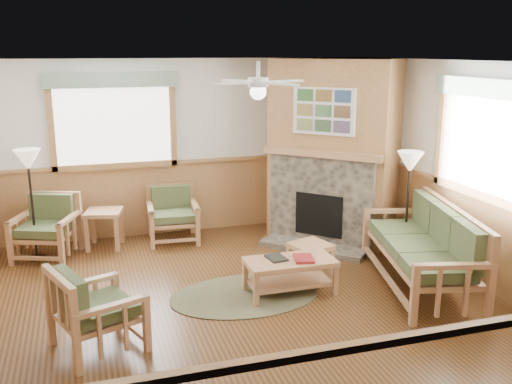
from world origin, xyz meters
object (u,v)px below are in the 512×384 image
object	(u,v)px
armchair_back_right	(173,215)
armchair_left	(97,308)
floor_lamp_left	(32,205)
end_table_chairs	(105,229)
footstool	(310,259)
coffee_table	(290,276)
armchair_back_left	(46,228)
sofa	(420,247)
floor_lamp_right	(407,207)

from	to	relation	value
armchair_back_right	armchair_left	distance (m)	3.22
armchair_back_right	floor_lamp_left	world-z (taller)	floor_lamp_left
end_table_chairs	footstool	size ratio (longest dim) A/B	1.21
coffee_table	footstool	distance (m)	0.68
armchair_back_left	footstool	xyz separation A→B (m)	(3.28, -1.64, -0.23)
armchair_back_left	armchair_left	bearing A→B (deg)	-57.02
end_table_chairs	footstool	distance (m)	3.08
coffee_table	footstool	size ratio (longest dim) A/B	2.27
sofa	footstool	bearing A→B (deg)	-110.20
sofa	floor_lamp_left	xyz separation A→B (m)	(-4.54, 2.38, 0.28)
footstool	coffee_table	bearing A→B (deg)	-133.28
floor_lamp_right	armchair_back_left	bearing A→B (deg)	161.11
coffee_table	sofa	bearing A→B (deg)	-8.93
footstool	floor_lamp_right	size ratio (longest dim) A/B	0.30
end_table_chairs	armchair_back_right	bearing A→B (deg)	0.00
armchair_back_right	coffee_table	bearing A→B (deg)	-62.33
armchair_back_left	armchair_back_right	xyz separation A→B (m)	(1.80, 0.19, -0.02)
sofa	armchair_back_right	bearing A→B (deg)	-120.92
sofa	floor_lamp_right	bearing A→B (deg)	173.79
footstool	armchair_back_right	bearing A→B (deg)	128.97
armchair_back_right	floor_lamp_left	xyz separation A→B (m)	(-1.94, -0.20, 0.37)
floor_lamp_left	coffee_table	bearing A→B (deg)	-35.67
floor_lamp_left	floor_lamp_right	xyz separation A→B (m)	(4.83, -1.59, -0.01)
armchair_back_right	armchair_back_left	bearing A→B (deg)	-169.83
sofa	coffee_table	size ratio (longest dim) A/B	2.04
end_table_chairs	sofa	bearing A→B (deg)	-35.69
armchair_back_right	sofa	bearing A→B (deg)	-40.78
coffee_table	armchair_left	bearing A→B (deg)	-162.90
footstool	floor_lamp_left	world-z (taller)	floor_lamp_left
armchair_back_left	end_table_chairs	xyz separation A→B (m)	(0.79, 0.19, -0.15)
footstool	floor_lamp_left	distance (m)	3.83
sofa	floor_lamp_left	distance (m)	5.13
armchair_left	end_table_chairs	size ratio (longest dim) A/B	1.49
armchair_back_right	floor_lamp_right	bearing A→B (deg)	-27.74
end_table_chairs	footstool	world-z (taller)	end_table_chairs
armchair_back_right	armchair_left	bearing A→B (deg)	-107.99
footstool	floor_lamp_right	xyz separation A→B (m)	(1.41, 0.03, 0.56)
armchair_left	floor_lamp_left	distance (m)	2.90
armchair_back_left	floor_lamp_right	xyz separation A→B (m)	(4.68, -1.60, 0.34)
coffee_table	end_table_chairs	distance (m)	3.08
armchair_left	coffee_table	xyz separation A→B (m)	(2.23, 0.66, -0.21)
armchair_left	coffee_table	world-z (taller)	armchair_left
coffee_table	footstool	bearing A→B (deg)	47.22
armchair_back_left	floor_lamp_left	distance (m)	0.37
armchair_back_left	footstool	world-z (taller)	armchair_back_left
sofa	footstool	size ratio (longest dim) A/B	4.62
armchair_left	footstool	world-z (taller)	armchair_left
armchair_back_right	footstool	bearing A→B (deg)	-46.91
armchair_back_left	floor_lamp_right	bearing A→B (deg)	2.27
armchair_left	footstool	xyz separation A→B (m)	(2.69, 1.16, -0.22)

